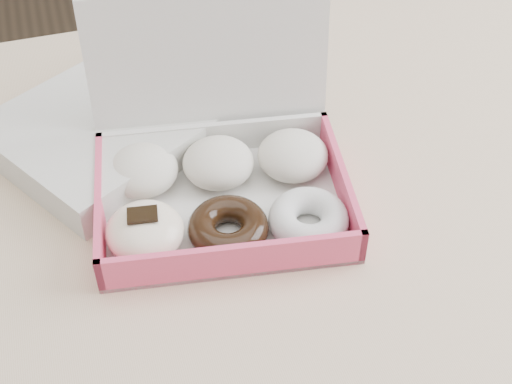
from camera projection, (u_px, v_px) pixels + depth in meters
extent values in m
cube|color=#CFAF88|center=(255.00, 207.00, 0.81)|extent=(1.20, 0.80, 0.04)
cylinder|color=#CFAF88|center=(467.00, 162.00, 1.42)|extent=(0.05, 0.05, 0.71)
cube|color=white|center=(224.00, 208.00, 0.77)|extent=(0.29, 0.23, 0.01)
cube|color=#EF496F|center=(234.00, 262.00, 0.69)|extent=(0.26, 0.05, 0.04)
cube|color=white|center=(214.00, 139.00, 0.83)|extent=(0.26, 0.05, 0.04)
cube|color=#EF496F|center=(101.00, 207.00, 0.75)|extent=(0.04, 0.19, 0.04)
cube|color=#EF496F|center=(341.00, 183.00, 0.77)|extent=(0.04, 0.19, 0.04)
cube|color=white|center=(209.00, 76.00, 0.79)|extent=(0.27, 0.07, 0.19)
ellipsoid|color=silver|center=(142.00, 170.00, 0.78)|extent=(0.09, 0.09, 0.04)
ellipsoid|color=silver|center=(218.00, 163.00, 0.79)|extent=(0.09, 0.09, 0.04)
ellipsoid|color=silver|center=(293.00, 155.00, 0.80)|extent=(0.09, 0.09, 0.04)
ellipsoid|color=#FFE9C9|center=(145.00, 231.00, 0.71)|extent=(0.09, 0.09, 0.04)
cube|color=black|center=(142.00, 215.00, 0.70)|extent=(0.03, 0.03, 0.00)
torus|color=black|center=(228.00, 228.00, 0.73)|extent=(0.10, 0.10, 0.03)
torus|color=white|center=(309.00, 219.00, 0.74)|extent=(0.10, 0.10, 0.03)
cube|color=silver|center=(115.00, 124.00, 0.85)|extent=(0.33, 0.32, 0.04)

